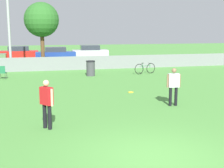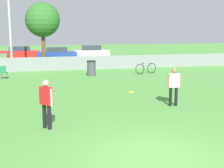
% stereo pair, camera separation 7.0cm
% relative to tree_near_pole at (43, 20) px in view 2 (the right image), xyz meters
% --- Properties ---
extents(ground_plane, '(120.00, 120.00, 0.00)m').
position_rel_tree_near_pole_xyz_m(ground_plane, '(2.13, -19.61, -4.00)').
color(ground_plane, '#4C8C3D').
extents(fence_backline, '(28.06, 0.07, 1.21)m').
position_rel_tree_near_pole_xyz_m(fence_backline, '(2.13, -1.61, -3.44)').
color(fence_backline, gray).
rests_on(fence_backline, ground_plane).
extents(tree_near_pole, '(2.83, 2.83, 5.45)m').
position_rel_tree_near_pole_xyz_m(tree_near_pole, '(0.00, 0.00, 0.00)').
color(tree_near_pole, brown).
rests_on(tree_near_pole, ground_plane).
extents(player_thrower_red, '(0.44, 0.50, 1.63)m').
position_rel_tree_near_pole_xyz_m(player_thrower_red, '(-0.40, -16.54, -3.05)').
color(player_thrower_red, black).
rests_on(player_thrower_red, ground_plane).
extents(player_receiver_white, '(0.60, 0.28, 1.63)m').
position_rel_tree_near_pole_xyz_m(player_receiver_white, '(4.96, -14.65, -3.05)').
color(player_receiver_white, black).
rests_on(player_receiver_white, ground_plane).
extents(frisbee_disc, '(0.29, 0.29, 0.03)m').
position_rel_tree_near_pole_xyz_m(frisbee_disc, '(4.07, -11.46, -3.98)').
color(frisbee_disc, yellow).
rests_on(frisbee_disc, ground_plane).
extents(folding_chair_sideline, '(0.52, 0.52, 0.88)m').
position_rel_tree_near_pole_xyz_m(folding_chair_sideline, '(-2.80, -5.18, -3.50)').
color(folding_chair_sideline, '#333338').
rests_on(folding_chair_sideline, ground_plane).
extents(bicycle_sideline, '(1.76, 0.59, 0.82)m').
position_rel_tree_near_pole_xyz_m(bicycle_sideline, '(7.19, -5.06, -3.60)').
color(bicycle_sideline, black).
rests_on(bicycle_sideline, ground_plane).
extents(trash_bin, '(0.63, 0.63, 1.07)m').
position_rel_tree_near_pole_xyz_m(trash_bin, '(3.10, -5.15, -3.45)').
color(trash_bin, '#3F3F44').
rests_on(trash_bin, ground_plane).
extents(parked_car_red, '(4.26, 1.72, 1.40)m').
position_rel_tree_near_pole_xyz_m(parked_car_red, '(-2.36, 9.66, -3.30)').
color(parked_car_red, black).
rests_on(parked_car_red, ground_plane).
extents(parked_car_blue, '(4.24, 1.80, 1.39)m').
position_rel_tree_near_pole_xyz_m(parked_car_blue, '(1.54, 7.28, -3.32)').
color(parked_car_blue, black).
rests_on(parked_car_blue, ground_plane).
extents(parked_car_silver, '(4.18, 1.95, 1.46)m').
position_rel_tree_near_pole_xyz_m(parked_car_silver, '(5.56, 8.80, -3.29)').
color(parked_car_silver, black).
rests_on(parked_car_silver, ground_plane).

